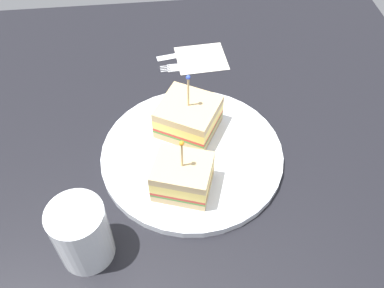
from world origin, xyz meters
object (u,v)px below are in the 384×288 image
at_px(drink_glass, 83,236).
at_px(fork, 184,67).
at_px(napkin, 201,58).
at_px(knife, 183,54).
at_px(plate, 192,155).
at_px(sandwich_half_front, 183,177).
at_px(sandwich_half_back, 190,117).

xyz_separation_m(drink_glass, fork, (-0.17, -0.37, -0.04)).
distance_m(napkin, knife, 0.04).
relative_size(plate, knife, 2.37).
xyz_separation_m(plate, napkin, (-0.05, -0.25, -0.01)).
bearing_deg(sandwich_half_front, drink_glass, 30.82).
xyz_separation_m(sandwich_half_front, drink_glass, (0.14, 0.08, 0.00)).
relative_size(napkin, fork, 0.80).
relative_size(drink_glass, knife, 0.81).
height_order(plate, drink_glass, drink_glass).
bearing_deg(drink_glass, napkin, -117.17).
distance_m(plate, napkin, 0.25).
xyz_separation_m(sandwich_half_back, knife, (-0.01, -0.21, -0.04)).
height_order(sandwich_half_back, drink_glass, sandwich_half_back).
height_order(plate, napkin, plate).
bearing_deg(fork, drink_glass, 65.95).
bearing_deg(sandwich_half_back, napkin, -102.62).
height_order(sandwich_half_front, drink_glass, sandwich_half_front).
relative_size(plate, napkin, 2.97).
xyz_separation_m(plate, sandwich_half_front, (0.02, 0.07, 0.03)).
relative_size(sandwich_half_front, fork, 0.86).
bearing_deg(knife, drink_glass, 67.79).
bearing_deg(sandwich_half_front, plate, -107.57).
relative_size(plate, drink_glass, 2.94).
relative_size(plate, fork, 2.37).
distance_m(drink_glass, knife, 0.45).
xyz_separation_m(plate, knife, (-0.01, -0.27, -0.00)).
height_order(napkin, knife, knife).
xyz_separation_m(fork, knife, (-0.00, -0.04, 0.00)).
bearing_deg(napkin, knife, -24.35).
distance_m(fork, knife, 0.04).
bearing_deg(sandwich_half_front, napkin, -101.96).
bearing_deg(plate, knife, -92.32).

